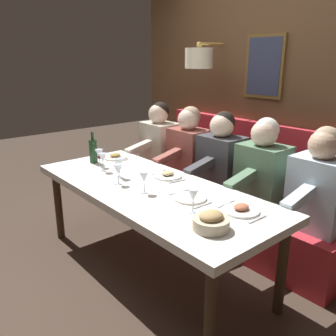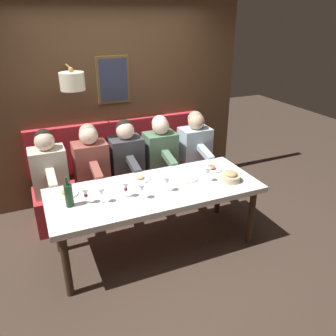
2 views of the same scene
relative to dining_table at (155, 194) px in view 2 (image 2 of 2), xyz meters
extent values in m
plane|color=#423328|center=(0.00, 0.00, -0.67)|extent=(12.00, 12.00, 0.00)
cube|color=white|center=(0.00, 0.00, 0.04)|extent=(0.90, 2.20, 0.06)
cylinder|color=#352416|center=(-0.35, -1.00, -0.33)|extent=(0.07, 0.07, 0.68)
cylinder|color=#352416|center=(-0.35, 1.00, -0.33)|extent=(0.07, 0.07, 0.68)
cylinder|color=#352416|center=(0.35, -1.00, -0.33)|extent=(0.07, 0.07, 0.68)
cylinder|color=#352416|center=(0.35, 1.00, -0.33)|extent=(0.07, 0.07, 0.68)
cube|color=red|center=(0.89, 0.00, -0.45)|extent=(0.52, 2.40, 0.45)
cube|color=brown|center=(1.48, 0.00, 0.78)|extent=(0.10, 3.60, 2.90)
cube|color=red|center=(1.39, 0.00, 0.10)|extent=(0.10, 2.40, 0.64)
cube|color=brown|center=(1.42, 0.01, 0.95)|extent=(0.04, 0.42, 0.59)
cube|color=#2D334C|center=(1.40, 0.01, 0.95)|extent=(0.01, 0.36, 0.53)
cylinder|color=#A37F38|center=(1.25, 0.57, 1.17)|extent=(0.35, 0.02, 0.02)
cylinder|color=beige|center=(1.08, 0.57, 1.03)|extent=(0.28, 0.28, 0.20)
sphere|color=#A37F38|center=(1.08, 0.57, 1.16)|extent=(0.06, 0.06, 0.06)
cube|color=silver|center=(0.89, -0.93, 0.06)|extent=(0.30, 0.40, 0.56)
sphere|color=#D1A889|center=(0.87, -0.93, 0.44)|extent=(0.22, 0.22, 0.22)
sphere|color=tan|center=(0.90, -0.93, 0.47)|extent=(0.20, 0.20, 0.20)
cube|color=silver|center=(0.60, -0.93, 0.10)|extent=(0.33, 0.09, 0.14)
cube|color=#567A5B|center=(0.89, -0.42, 0.06)|extent=(0.30, 0.40, 0.56)
sphere|color=beige|center=(0.87, -0.42, 0.44)|extent=(0.22, 0.22, 0.22)
sphere|color=silver|center=(0.90, -0.42, 0.47)|extent=(0.20, 0.20, 0.20)
cube|color=#567A5B|center=(0.60, -0.42, 0.10)|extent=(0.33, 0.09, 0.14)
cube|color=#3D3D42|center=(0.89, 0.04, 0.06)|extent=(0.30, 0.40, 0.56)
sphere|color=beige|center=(0.87, 0.04, 0.44)|extent=(0.22, 0.22, 0.22)
sphere|color=black|center=(0.90, 0.04, 0.47)|extent=(0.20, 0.20, 0.20)
cube|color=#3D3D42|center=(0.60, 0.04, 0.10)|extent=(0.33, 0.09, 0.14)
cube|color=#934C42|center=(0.89, 0.48, 0.06)|extent=(0.30, 0.40, 0.56)
sphere|color=beige|center=(0.87, 0.48, 0.44)|extent=(0.22, 0.22, 0.22)
sphere|color=tan|center=(0.90, 0.48, 0.47)|extent=(0.20, 0.20, 0.20)
cube|color=#934C42|center=(0.60, 0.48, 0.10)|extent=(0.33, 0.09, 0.14)
cube|color=beige|center=(0.89, 0.97, 0.06)|extent=(0.30, 0.40, 0.56)
sphere|color=beige|center=(0.87, 0.97, 0.44)|extent=(0.22, 0.22, 0.22)
sphere|color=black|center=(0.90, 0.97, 0.47)|extent=(0.20, 0.20, 0.20)
cube|color=beige|center=(0.60, 0.97, 0.10)|extent=(0.33, 0.09, 0.14)
cylinder|color=white|center=(0.17, -0.77, 0.07)|extent=(0.24, 0.24, 0.01)
ellipsoid|color=#B76647|center=(0.17, -0.77, 0.10)|extent=(0.11, 0.09, 0.04)
cube|color=silver|center=(0.15, -0.91, 0.07)|extent=(0.17, 0.02, 0.01)
cube|color=silver|center=(0.19, -0.62, 0.07)|extent=(0.18, 0.03, 0.01)
cylinder|color=silver|center=(0.06, -0.39, 0.07)|extent=(0.24, 0.24, 0.01)
cube|color=silver|center=(0.04, -0.54, 0.07)|extent=(0.17, 0.02, 0.01)
cube|color=silver|center=(0.08, -0.25, 0.07)|extent=(0.18, 0.03, 0.01)
cylinder|color=silver|center=(0.23, 0.87, 0.07)|extent=(0.24, 0.24, 0.01)
ellipsoid|color=#AD8E4C|center=(0.23, 0.87, 0.10)|extent=(0.11, 0.09, 0.04)
cube|color=silver|center=(0.21, 0.72, 0.07)|extent=(0.17, 0.03, 0.01)
cube|color=silver|center=(0.25, 1.01, 0.07)|extent=(0.18, 0.02, 0.01)
cylinder|color=white|center=(0.26, 0.08, 0.07)|extent=(0.24, 0.24, 0.01)
ellipsoid|color=#D1BC84|center=(0.26, 0.08, 0.10)|extent=(0.11, 0.09, 0.04)
cube|color=silver|center=(0.24, -0.06, 0.07)|extent=(0.17, 0.04, 0.01)
cube|color=silver|center=(0.28, 0.23, 0.07)|extent=(0.18, 0.04, 0.01)
cylinder|color=silver|center=(-0.11, -0.08, 0.07)|extent=(0.06, 0.06, 0.00)
cylinder|color=silver|center=(-0.11, -0.08, 0.11)|extent=(0.01, 0.01, 0.07)
cone|color=silver|center=(-0.11, -0.08, 0.19)|extent=(0.07, 0.07, 0.08)
cylinder|color=silver|center=(-0.16, 0.20, 0.07)|extent=(0.06, 0.06, 0.00)
cylinder|color=silver|center=(-0.16, 0.20, 0.11)|extent=(0.01, 0.01, 0.07)
cone|color=silver|center=(-0.16, 0.20, 0.19)|extent=(0.07, 0.07, 0.08)
cylinder|color=silver|center=(-0.06, 0.33, 0.07)|extent=(0.06, 0.06, 0.00)
cylinder|color=silver|center=(-0.06, 0.33, 0.11)|extent=(0.01, 0.01, 0.07)
cone|color=silver|center=(-0.06, 0.33, 0.19)|extent=(0.07, 0.07, 0.08)
cylinder|color=maroon|center=(-0.06, 0.33, 0.16)|extent=(0.03, 0.03, 0.02)
cylinder|color=silver|center=(-0.08, -0.57, 0.07)|extent=(0.06, 0.06, 0.00)
cylinder|color=silver|center=(-0.08, -0.57, 0.11)|extent=(0.01, 0.01, 0.07)
cone|color=silver|center=(-0.08, -0.57, 0.19)|extent=(0.07, 0.07, 0.08)
cylinder|color=silver|center=(-0.03, 0.72, 0.07)|extent=(0.06, 0.06, 0.00)
cylinder|color=silver|center=(-0.03, 0.72, 0.11)|extent=(0.01, 0.01, 0.07)
cone|color=silver|center=(-0.03, 0.72, 0.19)|extent=(0.07, 0.07, 0.08)
cylinder|color=maroon|center=(-0.03, 0.72, 0.16)|extent=(0.03, 0.03, 0.02)
cylinder|color=silver|center=(-0.08, 0.57, 0.07)|extent=(0.06, 0.06, 0.00)
cylinder|color=silver|center=(-0.08, 0.57, 0.11)|extent=(0.01, 0.01, 0.07)
cone|color=silver|center=(-0.08, 0.57, 0.19)|extent=(0.07, 0.07, 0.08)
cylinder|color=#19381E|center=(-0.01, 0.87, 0.18)|extent=(0.08, 0.08, 0.22)
cylinder|color=#19381E|center=(-0.01, 0.87, 0.33)|extent=(0.03, 0.03, 0.08)
cylinder|color=beige|center=(-0.17, -0.81, 0.10)|extent=(0.22, 0.22, 0.07)
ellipsoid|color=tan|center=(-0.17, -0.81, 0.15)|extent=(0.15, 0.13, 0.06)
camera|label=1|loc=(-1.57, -2.08, 1.03)|focal=37.73mm
camera|label=2|loc=(-2.89, 1.11, 1.71)|focal=35.95mm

